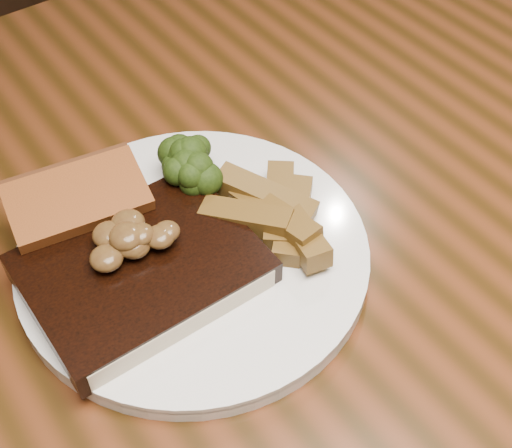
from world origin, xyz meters
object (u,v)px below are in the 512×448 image
(plate, at_px, (194,256))
(garlic_bread, at_px, (83,218))
(chair_far, at_px, (7,90))
(steak, at_px, (142,270))
(potato_wedges, at_px, (260,226))
(dining_table, at_px, (244,329))

(plate, distance_m, garlic_bread, 0.09)
(chair_far, distance_m, plate, 0.77)
(steak, distance_m, potato_wedges, 0.10)
(steak, bearing_deg, potato_wedges, -9.28)
(dining_table, height_order, garlic_bread, garlic_bread)
(plate, distance_m, steak, 0.05)
(plate, relative_size, garlic_bread, 2.62)
(plate, bearing_deg, steak, -177.69)
(plate, xyz_separation_m, steak, (-0.05, -0.00, 0.02))
(dining_table, bearing_deg, potato_wedges, 18.09)
(dining_table, distance_m, plate, 0.11)
(dining_table, distance_m, steak, 0.14)
(chair_far, relative_size, garlic_bread, 7.80)
(garlic_bread, height_order, potato_wedges, same)
(chair_far, height_order, steak, chair_far)
(steak, xyz_separation_m, potato_wedges, (0.10, -0.02, -0.00))
(garlic_bread, bearing_deg, plate, -41.40)
(steak, distance_m, garlic_bread, 0.07)
(dining_table, relative_size, plate, 5.79)
(dining_table, relative_size, chair_far, 1.94)
(plate, xyz_separation_m, garlic_bread, (-0.06, 0.07, 0.02))
(chair_far, height_order, garlic_bread, chair_far)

